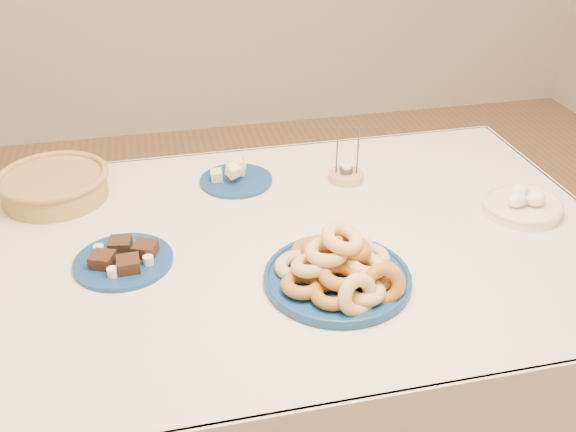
% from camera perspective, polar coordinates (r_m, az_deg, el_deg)
% --- Properties ---
extents(dining_table, '(1.71, 1.11, 0.75)m').
position_cam_1_polar(dining_table, '(1.69, -0.38, -5.13)').
color(dining_table, brown).
rests_on(dining_table, ground).
extents(donut_platter, '(0.41, 0.41, 0.15)m').
position_cam_1_polar(donut_platter, '(1.46, 4.63, -4.81)').
color(donut_platter, navy).
rests_on(donut_platter, dining_table).
extents(melon_plate, '(0.27, 0.27, 0.07)m').
position_cam_1_polar(melon_plate, '(1.89, -4.71, 3.65)').
color(melon_plate, navy).
rests_on(melon_plate, dining_table).
extents(brownie_plate, '(0.30, 0.30, 0.04)m').
position_cam_1_polar(brownie_plate, '(1.58, -14.40, -3.72)').
color(brownie_plate, navy).
rests_on(brownie_plate, dining_table).
extents(wicker_basket, '(0.33, 0.33, 0.08)m').
position_cam_1_polar(wicker_basket, '(1.91, -20.07, 2.65)').
color(wicker_basket, olive).
rests_on(wicker_basket, dining_table).
extents(candle_holder, '(0.13, 0.13, 0.17)m').
position_cam_1_polar(candle_holder, '(1.91, 5.19, 3.66)').
color(candle_holder, tan).
rests_on(candle_holder, dining_table).
extents(egg_bowl, '(0.23, 0.23, 0.07)m').
position_cam_1_polar(egg_bowl, '(1.85, 20.06, 0.95)').
color(egg_bowl, silver).
rests_on(egg_bowl, dining_table).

